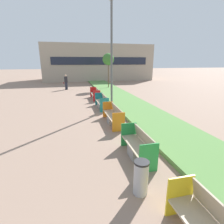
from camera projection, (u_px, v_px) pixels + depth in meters
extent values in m
cube|color=#568442|center=(146.00, 115.00, 10.75)|extent=(2.80, 120.00, 0.18)
cube|color=tan|center=(97.00, 63.00, 32.63)|extent=(18.86, 7.99, 6.14)
cube|color=#1E2333|center=(101.00, 61.00, 28.76)|extent=(15.85, 0.08, 1.20)
cube|color=yellow|center=(180.00, 196.00, 3.76)|extent=(0.62, 0.04, 0.94)
cube|color=gray|center=(137.00, 151.00, 6.15)|extent=(0.52, 0.60, 0.42)
cube|color=tan|center=(137.00, 145.00, 6.08)|extent=(0.58, 1.81, 0.05)
cube|color=tan|center=(145.00, 138.00, 6.07)|extent=(0.14, 1.74, 0.48)
cube|color=#238C3D|center=(149.00, 158.00, 5.21)|extent=(0.62, 0.04, 0.94)
cube|color=#238C3D|center=(129.00, 134.00, 6.94)|extent=(0.62, 0.04, 0.94)
cube|color=gray|center=(113.00, 120.00, 9.52)|extent=(0.52, 0.60, 0.42)
cube|color=tan|center=(113.00, 116.00, 9.46)|extent=(0.58, 2.36, 0.05)
cube|color=tan|center=(117.00, 111.00, 9.44)|extent=(0.14, 2.27, 0.48)
cube|color=orange|center=(119.00, 122.00, 8.32)|extent=(0.62, 0.04, 0.94)
cube|color=orange|center=(108.00, 109.00, 10.57)|extent=(0.62, 0.04, 0.94)
cube|color=gray|center=(102.00, 105.00, 12.70)|extent=(0.52, 0.60, 0.42)
cube|color=tan|center=(101.00, 102.00, 12.64)|extent=(0.58, 2.13, 0.05)
cube|color=tan|center=(105.00, 98.00, 12.63)|extent=(0.14, 2.04, 0.48)
cube|color=#197A7F|center=(104.00, 105.00, 11.62)|extent=(0.62, 0.04, 0.94)
cube|color=#197A7F|center=(99.00, 99.00, 13.64)|extent=(0.62, 0.04, 0.94)
cube|color=gray|center=(95.00, 97.00, 15.77)|extent=(0.52, 0.60, 0.42)
cube|color=tan|center=(95.00, 94.00, 15.71)|extent=(0.58, 2.06, 0.05)
cube|color=tan|center=(98.00, 91.00, 15.70)|extent=(0.14, 1.98, 0.48)
cube|color=red|center=(97.00, 96.00, 14.72)|extent=(0.62, 0.04, 0.94)
cube|color=red|center=(93.00, 92.00, 16.68)|extent=(0.62, 0.04, 0.94)
cylinder|color=#9EA0A5|center=(141.00, 179.00, 4.37)|extent=(0.37, 0.37, 0.87)
cylinder|color=black|center=(142.00, 162.00, 4.24)|extent=(0.38, 0.38, 0.05)
cylinder|color=#56595B|center=(112.00, 59.00, 11.54)|extent=(0.14, 0.14, 6.89)
cylinder|color=brown|center=(108.00, 76.00, 21.47)|extent=(0.10, 0.10, 3.16)
sphere|color=#38702D|center=(108.00, 59.00, 20.92)|extent=(1.39, 1.39, 1.39)
cube|color=#232633|center=(66.00, 86.00, 21.07)|extent=(0.30, 0.22, 0.86)
cube|color=#232328|center=(66.00, 80.00, 20.86)|extent=(0.38, 0.24, 0.69)
sphere|color=tan|center=(66.00, 76.00, 20.73)|extent=(0.24, 0.24, 0.24)
cube|color=maroon|center=(64.00, 83.00, 20.90)|extent=(0.12, 0.20, 0.18)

